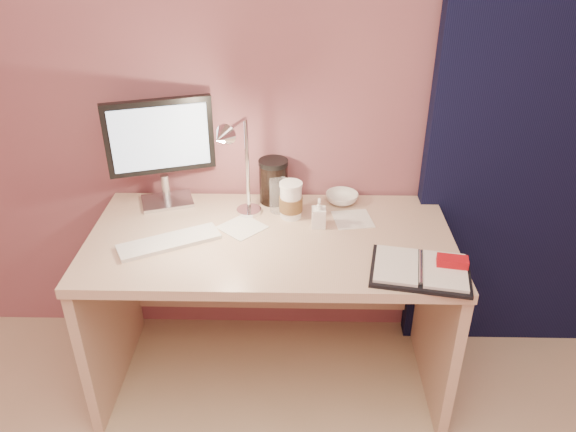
{
  "coord_description": "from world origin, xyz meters",
  "views": [
    {
      "loc": [
        0.11,
        -0.45,
        1.86
      ],
      "look_at": [
        0.07,
        1.33,
        0.85
      ],
      "focal_mm": 35.0,
      "sensor_mm": 36.0,
      "label": 1
    }
  ],
  "objects_px": {
    "coffee_cup": "(291,201)",
    "clear_cup": "(279,195)",
    "desk": "(272,273)",
    "monitor": "(160,143)",
    "dark_jar": "(274,183)",
    "planner": "(423,269)",
    "desk_lamp": "(256,162)",
    "keyboard": "(169,242)",
    "bowl": "(342,198)",
    "lotion_bottle": "(319,213)"
  },
  "relations": [
    {
      "from": "desk_lamp",
      "to": "coffee_cup",
      "type": "bearing_deg",
      "value": 52.33
    },
    {
      "from": "desk",
      "to": "bowl",
      "type": "distance_m",
      "value": 0.43
    },
    {
      "from": "clear_cup",
      "to": "desk",
      "type": "bearing_deg",
      "value": -101.42
    },
    {
      "from": "clear_cup",
      "to": "lotion_bottle",
      "type": "distance_m",
      "value": 0.2
    },
    {
      "from": "planner",
      "to": "coffee_cup",
      "type": "xyz_separation_m",
      "value": [
        -0.46,
        0.38,
        0.06
      ]
    },
    {
      "from": "planner",
      "to": "clear_cup",
      "type": "xyz_separation_m",
      "value": [
        -0.51,
        0.43,
        0.06
      ]
    },
    {
      "from": "monitor",
      "to": "dark_jar",
      "type": "bearing_deg",
      "value": -14.68
    },
    {
      "from": "lotion_bottle",
      "to": "dark_jar",
      "type": "xyz_separation_m",
      "value": [
        -0.19,
        0.21,
        0.02
      ]
    },
    {
      "from": "monitor",
      "to": "lotion_bottle",
      "type": "bearing_deg",
      "value": -34.09
    },
    {
      "from": "monitor",
      "to": "dark_jar",
      "type": "height_order",
      "value": "monitor"
    },
    {
      "from": "coffee_cup",
      "to": "clear_cup",
      "type": "relative_size",
      "value": 1.1
    },
    {
      "from": "monitor",
      "to": "keyboard",
      "type": "relative_size",
      "value": 1.2
    },
    {
      "from": "planner",
      "to": "bowl",
      "type": "height_order",
      "value": "planner"
    },
    {
      "from": "planner",
      "to": "clear_cup",
      "type": "distance_m",
      "value": 0.67
    },
    {
      "from": "monitor",
      "to": "clear_cup",
      "type": "bearing_deg",
      "value": -24.66
    },
    {
      "from": "keyboard",
      "to": "clear_cup",
      "type": "height_order",
      "value": "clear_cup"
    },
    {
      "from": "desk",
      "to": "lotion_bottle",
      "type": "bearing_deg",
      "value": 1.95
    },
    {
      "from": "coffee_cup",
      "to": "desk_lamp",
      "type": "height_order",
      "value": "desk_lamp"
    },
    {
      "from": "coffee_cup",
      "to": "clear_cup",
      "type": "bearing_deg",
      "value": 133.63
    },
    {
      "from": "keyboard",
      "to": "clear_cup",
      "type": "relative_size",
      "value": 2.73
    },
    {
      "from": "desk",
      "to": "monitor",
      "type": "xyz_separation_m",
      "value": [
        -0.45,
        0.19,
        0.5
      ]
    },
    {
      "from": "bowl",
      "to": "lotion_bottle",
      "type": "distance_m",
      "value": 0.23
    },
    {
      "from": "desk",
      "to": "monitor",
      "type": "relative_size",
      "value": 3.07
    },
    {
      "from": "keyboard",
      "to": "dark_jar",
      "type": "relative_size",
      "value": 2.24
    },
    {
      "from": "desk",
      "to": "bowl",
      "type": "relative_size",
      "value": 10.18
    },
    {
      "from": "keyboard",
      "to": "lotion_bottle",
      "type": "distance_m",
      "value": 0.58
    },
    {
      "from": "desk_lamp",
      "to": "planner",
      "type": "bearing_deg",
      "value": -4.25
    },
    {
      "from": "coffee_cup",
      "to": "bowl",
      "type": "height_order",
      "value": "coffee_cup"
    },
    {
      "from": "clear_cup",
      "to": "bowl",
      "type": "xyz_separation_m",
      "value": [
        0.26,
        0.07,
        -0.05
      ]
    },
    {
      "from": "clear_cup",
      "to": "dark_jar",
      "type": "height_order",
      "value": "dark_jar"
    },
    {
      "from": "keyboard",
      "to": "dark_jar",
      "type": "bearing_deg",
      "value": 15.21
    },
    {
      "from": "desk_lamp",
      "to": "keyboard",
      "type": "bearing_deg",
      "value": -133.31
    },
    {
      "from": "planner",
      "to": "lotion_bottle",
      "type": "bearing_deg",
      "value": 149.89
    },
    {
      "from": "clear_cup",
      "to": "keyboard",
      "type": "bearing_deg",
      "value": -146.63
    },
    {
      "from": "coffee_cup",
      "to": "desk",
      "type": "bearing_deg",
      "value": -132.59
    },
    {
      "from": "desk",
      "to": "dark_jar",
      "type": "distance_m",
      "value": 0.38
    },
    {
      "from": "desk",
      "to": "keyboard",
      "type": "height_order",
      "value": "keyboard"
    },
    {
      "from": "bowl",
      "to": "dark_jar",
      "type": "height_order",
      "value": "dark_jar"
    },
    {
      "from": "coffee_cup",
      "to": "bowl",
      "type": "distance_m",
      "value": 0.25
    },
    {
      "from": "monitor",
      "to": "dark_jar",
      "type": "relative_size",
      "value": 2.69
    },
    {
      "from": "coffee_cup",
      "to": "desk_lamp",
      "type": "bearing_deg",
      "value": -150.68
    },
    {
      "from": "bowl",
      "to": "clear_cup",
      "type": "bearing_deg",
      "value": -164.46
    },
    {
      "from": "coffee_cup",
      "to": "clear_cup",
      "type": "xyz_separation_m",
      "value": [
        -0.05,
        0.05,
        -0.0
      ]
    },
    {
      "from": "keyboard",
      "to": "desk_lamp",
      "type": "xyz_separation_m",
      "value": [
        0.32,
        0.14,
        0.26
      ]
    },
    {
      "from": "keyboard",
      "to": "desk_lamp",
      "type": "bearing_deg",
      "value": -3.8
    },
    {
      "from": "clear_cup",
      "to": "lotion_bottle",
      "type": "xyz_separation_m",
      "value": [
        0.16,
        -0.13,
        -0.01
      ]
    },
    {
      "from": "coffee_cup",
      "to": "desk_lamp",
      "type": "relative_size",
      "value": 0.35
    },
    {
      "from": "monitor",
      "to": "planner",
      "type": "xyz_separation_m",
      "value": [
        0.99,
        -0.49,
        -0.26
      ]
    },
    {
      "from": "planner",
      "to": "bowl",
      "type": "bearing_deg",
      "value": 126.79
    },
    {
      "from": "planner",
      "to": "clear_cup",
      "type": "height_order",
      "value": "clear_cup"
    }
  ]
}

